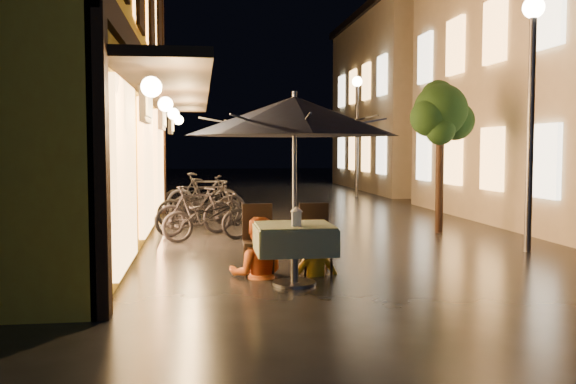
{
  "coord_description": "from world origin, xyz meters",
  "views": [
    {
      "loc": [
        -2.44,
        -8.06,
        1.76
      ],
      "look_at": [
        -1.27,
        0.55,
        1.15
      ],
      "focal_mm": 40.0,
      "sensor_mm": 36.0,
      "label": 1
    }
  ],
  "objects": [
    {
      "name": "bicycle_2",
      "position": [
        -2.48,
        6.11,
        0.5
      ],
      "size": [
        2.0,
        1.15,
        0.99
      ],
      "primitive_type": "imported",
      "rotation": [
        0.0,
        0.0,
        1.85
      ],
      "color": "black",
      "rests_on": "ground"
    },
    {
      "name": "ground",
      "position": [
        0.0,
        0.0,
        0.0
      ],
      "size": [
        90.0,
        90.0,
        0.0
      ],
      "primitive_type": "plane",
      "color": "black",
      "rests_on": "ground"
    },
    {
      "name": "bicycle_6",
      "position": [
        -2.54,
        9.42,
        0.48
      ],
      "size": [
        1.86,
        0.7,
        0.96
      ],
      "primitive_type": "imported",
      "rotation": [
        0.0,
        0.0,
        1.54
      ],
      "color": "black",
      "rests_on": "ground"
    },
    {
      "name": "patio_umbrella",
      "position": [
        -1.27,
        -0.05,
        2.15
      ],
      "size": [
        2.74,
        2.74,
        2.46
      ],
      "color": "#59595E",
      "rests_on": "ground"
    },
    {
      "name": "cafe_chair_right",
      "position": [
        -0.87,
        0.68,
        0.54
      ],
      "size": [
        0.42,
        0.42,
        0.97
      ],
      "color": "black",
      "rests_on": "ground"
    },
    {
      "name": "streetlamp_far",
      "position": [
        3.0,
        14.0,
        2.92
      ],
      "size": [
        0.36,
        0.36,
        4.23
      ],
      "color": "#59595E",
      "rests_on": "ground"
    },
    {
      "name": "table_lantern",
      "position": [
        -1.27,
        -0.23,
        0.92
      ],
      "size": [
        0.16,
        0.16,
        0.25
      ],
      "color": "white",
      "rests_on": "cafe_table"
    },
    {
      "name": "street_tree",
      "position": [
        2.41,
        4.51,
        2.42
      ],
      "size": [
        1.43,
        1.2,
        3.15
      ],
      "color": "black",
      "rests_on": "ground"
    },
    {
      "name": "west_building",
      "position": [
        -5.72,
        4.0,
        3.71
      ],
      "size": [
        5.9,
        11.4,
        7.4
      ],
      "color": "gold",
      "rests_on": "ground"
    },
    {
      "name": "person_yellow",
      "position": [
        -0.92,
        0.54,
        0.68
      ],
      "size": [
        0.97,
        0.69,
        1.35
      ],
      "primitive_type": "imported",
      "rotation": [
        0.0,
        0.0,
        3.37
      ],
      "color": "gold",
      "rests_on": "ground"
    },
    {
      "name": "person_orange",
      "position": [
        -1.7,
        0.55,
        0.8
      ],
      "size": [
        0.82,
        0.67,
        1.59
      ],
      "primitive_type": "imported",
      "rotation": [
        0.0,
        0.0,
        3.05
      ],
      "color": "#C2541F",
      "rests_on": "ground"
    },
    {
      "name": "bicycle_4",
      "position": [
        -2.41,
        7.11,
        0.41
      ],
      "size": [
        1.67,
        1.03,
        0.83
      ],
      "primitive_type": "imported",
      "rotation": [
        0.0,
        0.0,
        1.9
      ],
      "color": "black",
      "rests_on": "ground"
    },
    {
      "name": "bicycle_5",
      "position": [
        -2.39,
        8.2,
        0.56
      ],
      "size": [
        1.88,
        0.66,
        1.11
      ],
      "primitive_type": "imported",
      "rotation": [
        0.0,
        0.0,
        1.49
      ],
      "color": "black",
      "rests_on": "ground"
    },
    {
      "name": "bicycle_0",
      "position": [
        -2.34,
        3.97,
        0.45
      ],
      "size": [
        1.83,
        1.07,
        0.91
      ],
      "primitive_type": "imported",
      "rotation": [
        0.0,
        0.0,
        1.86
      ],
      "color": "black",
      "rests_on": "ground"
    },
    {
      "name": "bicycle_3",
      "position": [
        -2.27,
        6.57,
        0.53
      ],
      "size": [
        1.83,
        0.89,
        1.06
      ],
      "primitive_type": "imported",
      "rotation": [
        0.0,
        0.0,
        1.8
      ],
      "color": "black",
      "rests_on": "ground"
    },
    {
      "name": "streetlamp_near",
      "position": [
        3.0,
        2.0,
        2.92
      ],
      "size": [
        0.36,
        0.36,
        4.23
      ],
      "color": "#59595E",
      "rests_on": "ground"
    },
    {
      "name": "bicycle_1",
      "position": [
        -2.58,
        4.77,
        0.5
      ],
      "size": [
        1.7,
        1.09,
        0.99
      ],
      "primitive_type": "imported",
      "rotation": [
        0.0,
        0.0,
        1.98
      ],
      "color": "black",
      "rests_on": "ground"
    },
    {
      "name": "east_building_far",
      "position": [
        7.49,
        18.0,
        3.66
      ],
      "size": [
        7.3,
        10.3,
        7.3
      ],
      "color": "#C6B798",
      "rests_on": "ground"
    },
    {
      "name": "cafe_table",
      "position": [
        -1.27,
        -0.05,
        0.59
      ],
      "size": [
        0.99,
        0.99,
        0.78
      ],
      "color": "#59595E",
      "rests_on": "ground"
    },
    {
      "name": "cafe_chair_left",
      "position": [
        -1.67,
        0.68,
        0.54
      ],
      "size": [
        0.42,
        0.42,
        0.97
      ],
      "color": "black",
      "rests_on": "ground"
    }
  ]
}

